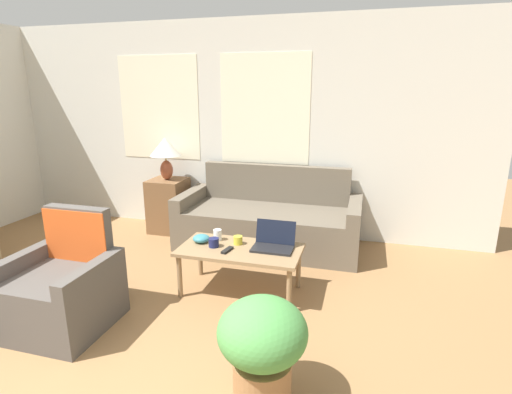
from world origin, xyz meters
TOP-DOWN VIEW (x-y plane):
  - wall_back at (-0.00, 3.68)m, footprint 6.63×0.06m
  - couch at (0.80, 3.23)m, footprint 2.06×0.88m
  - armchair at (-0.36, 1.21)m, footprint 0.75×0.70m
  - side_table at (-0.57, 3.36)m, footprint 0.44×0.44m
  - table_lamp at (-0.57, 3.36)m, footprint 0.39×0.39m
  - coffee_table at (0.82, 2.05)m, footprint 1.08×0.56m
  - laptop at (1.10, 2.14)m, footprint 0.36×0.27m
  - cup_navy at (0.55, 2.18)m, footprint 0.08×0.08m
  - cup_yellow at (0.58, 2.02)m, footprint 0.09×0.09m
  - cup_white at (0.77, 2.14)m, footprint 0.08×0.08m
  - snack_bowl at (0.43, 2.10)m, footprint 0.15×0.15m
  - tv_remote at (0.73, 1.96)m, footprint 0.07×0.16m
  - potted_plant at (1.34, 0.82)m, footprint 0.52×0.52m

SIDE VIEW (x-z plane):
  - armchair at x=-0.36m, z-range -0.17..0.72m
  - couch at x=0.80m, z-range -0.17..0.73m
  - side_table at x=-0.57m, z-range 0.00..0.68m
  - coffee_table at x=0.82m, z-range 0.17..0.59m
  - potted_plant at x=1.34m, z-range 0.06..0.72m
  - tv_remote at x=0.73m, z-range 0.42..0.44m
  - snack_bowl at x=0.43m, z-range 0.42..0.50m
  - cup_white at x=0.77m, z-range 0.42..0.50m
  - cup_yellow at x=0.58m, z-range 0.42..0.51m
  - cup_navy at x=0.55m, z-range 0.42..0.53m
  - laptop at x=1.10m, z-range 0.36..0.59m
  - table_lamp at x=-0.57m, z-range 0.79..1.32m
  - wall_back at x=0.00m, z-range 0.01..2.61m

